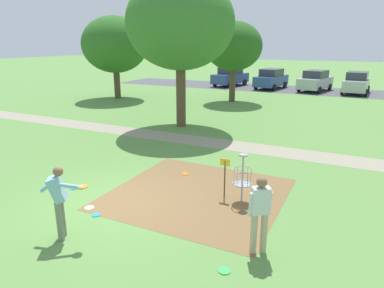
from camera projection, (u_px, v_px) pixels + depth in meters
name	position (u px, v px, depth m)	size (l,w,h in m)	color
ground_plane	(113.00, 203.00, 9.60)	(160.00, 160.00, 0.00)	#5B8942
dirt_tee_pad	(197.00, 193.00, 10.17)	(4.83, 4.70, 0.01)	brown
disc_golf_basket	(240.00, 176.00, 9.47)	(0.98, 0.58, 1.39)	#9E9EA3
player_foreground_watching	(59.00, 198.00, 7.62)	(1.15, 0.55, 1.71)	slate
player_throwing	(260.00, 211.00, 7.07)	(0.48, 0.45, 1.71)	tan
frisbee_near_basket	(224.00, 271.00, 6.73)	(0.25, 0.25, 0.02)	green
frisbee_by_tee	(89.00, 208.00, 9.28)	(0.25, 0.25, 0.02)	white
frisbee_mid_grass	(185.00, 174.00, 11.66)	(0.24, 0.24, 0.02)	orange
frisbee_far_left	(74.00, 188.00, 10.52)	(0.23, 0.23, 0.02)	#1E93DB
frisbee_far_right	(96.00, 215.00, 8.89)	(0.21, 0.21, 0.02)	#1E93DB
tree_near_left	(180.00, 23.00, 16.88)	(5.32, 5.32, 7.40)	brown
tree_near_right	(115.00, 45.00, 26.15)	(4.93, 4.93, 6.15)	brown
tree_mid_left	(234.00, 46.00, 24.69)	(4.07, 4.07, 5.69)	brown
parking_lot_strip	(294.00, 90.00, 32.20)	(36.00, 6.00, 0.01)	#4C4C51
parked_car_leftmost	(230.00, 77.00, 34.62)	(2.78, 4.51, 1.84)	#2D4784
parked_car_center_left	(271.00, 79.00, 32.57)	(2.48, 4.44, 1.84)	#2D4784
parked_car_center_right	(315.00, 81.00, 30.90)	(2.70, 4.50, 1.84)	#B2B7BC
parked_car_rightmost	(356.00, 83.00, 29.42)	(2.17, 4.30, 1.84)	#B2B7BC
gravel_path	(210.00, 142.00, 15.34)	(40.00, 1.47, 0.00)	gray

